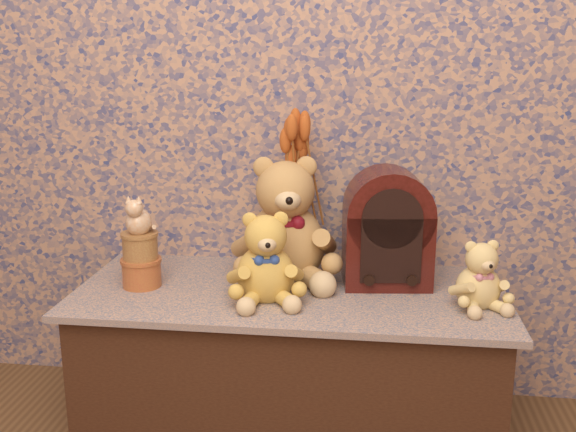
# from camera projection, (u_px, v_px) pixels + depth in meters

# --- Properties ---
(display_shelf) EXTENTS (1.28, 0.58, 0.46)m
(display_shelf) POSITION_uv_depth(u_px,v_px,m) (290.00, 359.00, 2.02)
(display_shelf) COLOR #384F73
(display_shelf) RESTS_ON ground
(teddy_large) EXTENTS (0.41, 0.46, 0.42)m
(teddy_large) POSITION_uv_depth(u_px,v_px,m) (285.00, 213.00, 2.02)
(teddy_large) COLOR #A87141
(teddy_large) RESTS_ON display_shelf
(teddy_medium) EXTENTS (0.28, 0.31, 0.28)m
(teddy_medium) POSITION_uv_depth(u_px,v_px,m) (265.00, 252.00, 1.86)
(teddy_medium) COLOR #B38432
(teddy_medium) RESTS_ON display_shelf
(teddy_small) EXTENTS (0.21, 0.23, 0.21)m
(teddy_small) POSITION_uv_depth(u_px,v_px,m) (479.00, 271.00, 1.81)
(teddy_small) COLOR tan
(teddy_small) RESTS_ON display_shelf
(cathedral_radio) EXTENTS (0.28, 0.22, 0.36)m
(cathedral_radio) POSITION_uv_depth(u_px,v_px,m) (387.00, 227.00, 1.97)
(cathedral_radio) COLOR #340F09
(cathedral_radio) RESTS_ON display_shelf
(ceramic_vase) EXTENTS (0.13, 0.13, 0.18)m
(ceramic_vase) POSITION_uv_depth(u_px,v_px,m) (301.00, 248.00, 2.07)
(ceramic_vase) COLOR tan
(ceramic_vase) RESTS_ON display_shelf
(dried_stalks) EXTENTS (0.22, 0.22, 0.40)m
(dried_stalks) POSITION_uv_depth(u_px,v_px,m) (302.00, 158.00, 2.00)
(dried_stalks) COLOR #B44E1C
(dried_stalks) RESTS_ON ceramic_vase
(biscuit_tin_lower) EXTENTS (0.12, 0.12, 0.08)m
(biscuit_tin_lower) POSITION_uv_depth(u_px,v_px,m) (142.00, 273.00, 1.98)
(biscuit_tin_lower) COLOR #C48639
(biscuit_tin_lower) RESTS_ON display_shelf
(biscuit_tin_upper) EXTENTS (0.13, 0.13, 0.08)m
(biscuit_tin_upper) POSITION_uv_depth(u_px,v_px,m) (140.00, 247.00, 1.96)
(biscuit_tin_upper) COLOR tan
(biscuit_tin_upper) RESTS_ON biscuit_tin_lower
(cat_figurine) EXTENTS (0.09, 0.10, 0.12)m
(cat_figurine) POSITION_uv_depth(u_px,v_px,m) (138.00, 214.00, 1.93)
(cat_figurine) COLOR silver
(cat_figurine) RESTS_ON biscuit_tin_upper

